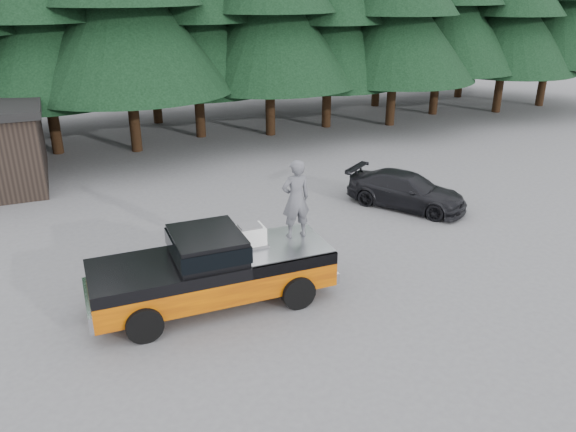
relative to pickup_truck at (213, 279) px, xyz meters
name	(u,v)px	position (x,y,z in m)	size (l,w,h in m)	color
ground	(258,287)	(1.28, 0.33, -0.67)	(120.00, 120.00, 0.00)	#535356
pickup_truck	(213,279)	(0.00, 0.00, 0.00)	(6.00, 2.04, 1.33)	#CB6000
truck_cab	(207,245)	(-0.10, 0.00, 0.96)	(1.66, 1.90, 0.59)	black
air_compressor	(250,236)	(1.04, 0.17, 0.91)	(0.70, 0.58, 0.48)	silver
man_on_bed	(296,199)	(2.30, 0.24, 1.70)	(0.75, 0.49, 2.06)	#4D4E54
parked_car	(406,190)	(8.08, 3.76, -0.05)	(1.72, 4.24, 1.23)	black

